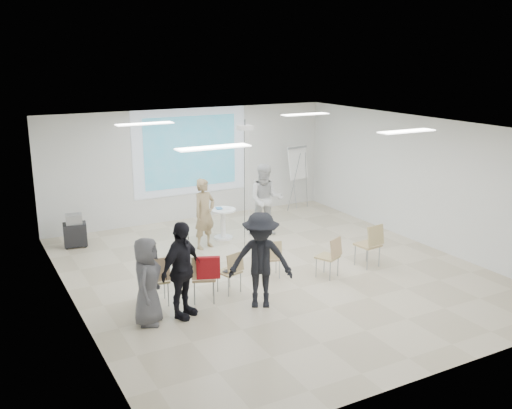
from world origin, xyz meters
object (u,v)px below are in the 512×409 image
player_right (266,196)px  chair_right_far (371,242)px  chair_center (271,256)px  chair_right_inner (331,254)px  audience_outer (147,276)px  flipchart_easel (298,163)px  av_cart (75,232)px  player_left (204,209)px  chair_far_left (157,277)px  chair_left_inner (231,269)px  audience_left (181,263)px  chair_left_mid (204,275)px  pedestal_table (223,222)px  laptop (228,270)px  audience_mid (261,254)px

player_right → chair_right_far: player_right is taller
chair_center → chair_right_inner: bearing=-10.6°
chair_right_far → audience_outer: bearing=176.1°
flipchart_easel → av_cart: size_ratio=2.35×
player_left → chair_far_left: (-2.02, -2.51, -0.38)m
chair_far_left → audience_outer: (-0.35, -0.59, 0.29)m
chair_left_inner → audience_left: audience_left is taller
chair_right_far → audience_outer: audience_outer is taller
chair_far_left → chair_right_inner: chair_far_left is taller
chair_left_mid → chair_right_inner: bearing=19.8°
player_right → chair_right_far: size_ratio=2.09×
chair_far_left → av_cart: (-0.63, 4.05, -0.20)m
chair_right_inner → flipchart_easel: flipchart_easel is taller
chair_center → chair_right_far: size_ratio=0.84×
pedestal_table → chair_left_inner: size_ratio=0.94×
pedestal_table → player_left: 0.92m
chair_left_inner → chair_right_far: bearing=-19.3°
player_left → player_right: bearing=-12.7°
pedestal_table → player_right: player_right is taller
chair_far_left → flipchart_easel: (5.72, 4.37, 0.80)m
pedestal_table → player_left: bearing=-148.6°
audience_left → flipchart_easel: 7.42m
chair_center → pedestal_table: bearing=102.6°
laptop → chair_right_far: bearing=159.1°
chair_right_inner → player_left: bearing=92.3°
chair_left_mid → flipchart_easel: size_ratio=0.50×
pedestal_table → chair_left_mid: size_ratio=0.84×
chair_far_left → flipchart_easel: bearing=45.4°
audience_left → audience_outer: bearing=144.7°
av_cart → chair_right_inner: bearing=-38.1°
audience_mid → laptop: bearing=134.5°
chair_right_inner → flipchart_easel: 5.31m
player_right → av_cart: player_right is taller
audience_outer → chair_left_mid: bearing=-43.0°
player_left → laptop: bearing=-123.2°
pedestal_table → player_right: (1.08, -0.19, 0.56)m
chair_right_inner → audience_mid: (-1.88, -0.50, 0.48)m
chair_left_mid → audience_outer: bearing=-142.6°
audience_mid → player_right: bearing=88.9°
pedestal_table → chair_left_inner: bearing=-112.4°
chair_right_inner → flipchart_easel: size_ratio=0.46×
chair_right_inner → chair_center: bearing=127.2°
pedestal_table → audience_mid: size_ratio=0.39×
laptop → flipchart_easel: size_ratio=0.16×
chair_right_inner → flipchart_easel: bearing=40.0°
chair_far_left → audience_outer: 0.74m
chair_left_inner → chair_left_mid: bearing=177.3°
audience_mid → audience_outer: 2.00m
chair_right_inner → audience_left: audience_left is taller
audience_mid → av_cart: bearing=144.0°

